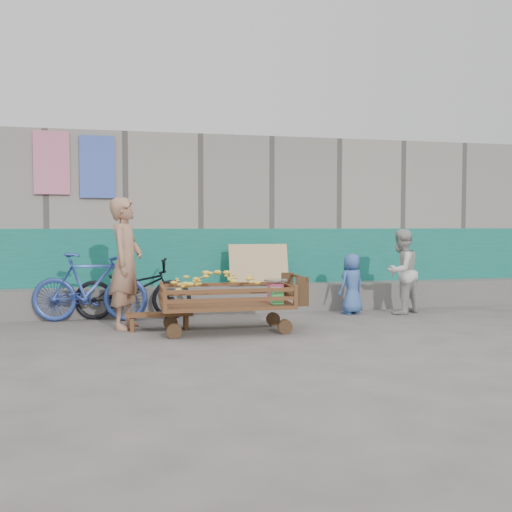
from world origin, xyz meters
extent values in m
plane|color=#504D49|center=(0.00, 0.00, 0.00)|extent=(80.00, 80.00, 0.00)
cube|color=gray|center=(0.00, 4.10, 1.50)|extent=(12.00, 3.00, 3.00)
cube|color=#166858|center=(0.00, 2.58, 0.70)|extent=(12.00, 0.03, 1.40)
cube|color=#61605A|center=(0.00, 2.35, 0.23)|extent=(12.00, 0.50, 0.45)
cube|color=tan|center=(0.30, 2.22, 0.80)|extent=(1.00, 0.19, 0.68)
cube|color=pink|center=(-3.00, 2.56, 2.45)|extent=(0.55, 0.03, 1.00)
cube|color=#4661CC|center=(-2.30, 2.56, 2.40)|extent=(0.55, 0.03, 1.00)
cube|color=#503A1D|center=(-0.52, 0.58, 0.37)|extent=(1.77, 0.88, 0.05)
cylinder|color=#382612|center=(-1.26, 0.26, 0.10)|extent=(0.20, 0.06, 0.20)
cube|color=#503A1D|center=(-1.38, 0.17, 0.53)|extent=(0.05, 0.05, 0.28)
cylinder|color=#382612|center=(-1.26, 0.91, 0.10)|extent=(0.20, 0.06, 0.20)
cube|color=#503A1D|center=(-1.38, 1.00, 0.53)|extent=(0.05, 0.05, 0.28)
cylinder|color=#382612|center=(0.21, 0.26, 0.10)|extent=(0.20, 0.06, 0.20)
cube|color=#503A1D|center=(0.33, 0.17, 0.53)|extent=(0.05, 0.05, 0.28)
cylinder|color=#382612|center=(0.21, 0.91, 0.10)|extent=(0.20, 0.06, 0.20)
cube|color=#503A1D|center=(0.33, 1.00, 0.53)|extent=(0.05, 0.05, 0.28)
cube|color=#503A1D|center=(-0.52, 0.17, 0.49)|extent=(1.71, 0.04, 0.05)
cube|color=#503A1D|center=(-0.52, 0.17, 0.61)|extent=(1.71, 0.04, 0.05)
cube|color=#503A1D|center=(-0.52, 1.00, 0.49)|extent=(1.71, 0.04, 0.05)
cube|color=#503A1D|center=(-0.52, 1.00, 0.61)|extent=(1.71, 0.04, 0.05)
cube|color=#503A1D|center=(-1.38, 0.58, 0.49)|extent=(0.04, 0.83, 0.05)
cube|color=#503A1D|center=(-1.38, 0.58, 0.61)|extent=(0.04, 0.83, 0.05)
cube|color=#503A1D|center=(0.33, 0.58, 0.49)|extent=(0.04, 0.83, 0.05)
cube|color=#503A1D|center=(0.33, 0.58, 0.61)|extent=(0.04, 0.83, 0.05)
cylinder|color=#382612|center=(0.51, 0.58, 0.74)|extent=(0.04, 0.79, 0.04)
cube|color=#382612|center=(0.44, 0.95, 0.57)|extent=(0.18, 0.04, 0.39)
cube|color=#382612|center=(0.44, 0.22, 0.57)|extent=(0.18, 0.04, 0.39)
ellipsoid|color=yellow|center=(-0.62, 0.58, 0.61)|extent=(1.28, 0.69, 0.43)
cylinder|color=#ED4C86|center=(0.16, 0.58, 0.52)|extent=(0.24, 0.24, 0.26)
cylinder|color=silver|center=(0.16, 0.58, 0.66)|extent=(0.03, 0.03, 0.06)
cylinder|color=silver|center=(0.16, 0.58, 0.70)|extent=(0.33, 0.33, 0.02)
cube|color=#46CF63|center=(0.11, 0.31, 0.51)|extent=(0.16, 0.12, 0.22)
cube|color=#503A1D|center=(-1.41, 0.96, 0.21)|extent=(0.93, 0.28, 0.04)
cube|color=#503A1D|center=(-1.79, 0.96, 0.09)|extent=(0.06, 0.26, 0.19)
cube|color=#503A1D|center=(-1.04, 0.96, 0.09)|extent=(0.06, 0.26, 0.19)
imported|color=#A27359|center=(-1.86, 1.18, 0.92)|extent=(0.64, 0.78, 1.85)
imported|color=beige|center=(2.56, 1.57, 0.70)|extent=(0.85, 0.79, 1.39)
imported|color=#3B60A7|center=(1.75, 1.73, 0.50)|extent=(0.57, 0.48, 0.99)
imported|color=black|center=(-1.76, 1.97, 0.47)|extent=(1.86, 0.87, 0.94)
imported|color=#2E469C|center=(-2.40, 1.87, 0.52)|extent=(1.79, 0.75, 1.04)
camera|label=1|loc=(-1.81, -7.03, 1.44)|focal=40.00mm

